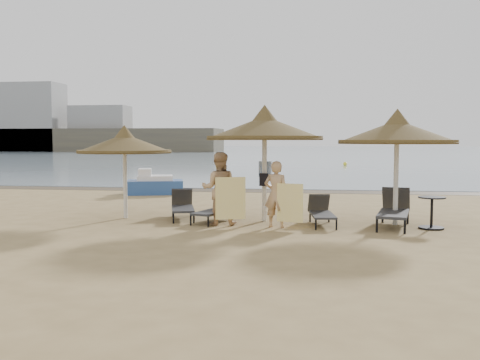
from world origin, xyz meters
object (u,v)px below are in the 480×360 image
at_px(palapa_left, 125,144).
at_px(side_table, 432,214).
at_px(lounger_near_right, 321,211).
at_px(pedal_boat, 154,184).
at_px(palapa_center, 265,129).
at_px(lounger_far_left, 183,205).
at_px(lounger_near_left, 217,209).
at_px(person_right, 276,189).
at_px(palapa_right, 397,132).
at_px(person_left, 219,183).
at_px(lounger_far_right, 394,209).

bearing_deg(palapa_left, side_table, -4.63).
relative_size(lounger_near_right, pedal_boat, 0.69).
height_order(palapa_left, palapa_center, palapa_center).
relative_size(lounger_far_left, lounger_near_left, 1.03).
bearing_deg(lounger_near_left, pedal_boat, 138.07).
bearing_deg(lounger_far_left, person_right, -39.89).
height_order(palapa_center, pedal_boat, palapa_center).
distance_m(palapa_right, person_left, 4.68).
distance_m(palapa_right, lounger_near_left, 5.03).
distance_m(palapa_right, lounger_far_left, 6.02).
distance_m(lounger_far_right, person_right, 3.05).
relative_size(palapa_center, lounger_far_right, 1.43).
bearing_deg(palapa_left, person_right, -13.12).
height_order(lounger_near_left, person_left, person_left).
height_order(palapa_center, person_left, palapa_center).
distance_m(palapa_right, person_right, 3.40).
bearing_deg(person_right, lounger_near_left, -16.21).
xyz_separation_m(palapa_left, pedal_boat, (-1.17, 6.47, -1.67)).
bearing_deg(lounger_far_right, lounger_near_left, -169.80).
bearing_deg(palapa_center, person_left, -144.09).
bearing_deg(person_right, lounger_far_left, -14.92).
height_order(palapa_right, lounger_near_left, palapa_right).
distance_m(lounger_far_left, lounger_far_right, 5.63).
height_order(lounger_far_right, pedal_boat, pedal_boat).
xyz_separation_m(lounger_far_left, lounger_far_right, (5.61, -0.54, 0.07)).
distance_m(lounger_far_right, side_table, 0.90).
xyz_separation_m(lounger_far_left, person_right, (2.68, -1.19, 0.61)).
relative_size(lounger_far_left, lounger_near_right, 1.08).
bearing_deg(person_left, palapa_left, -22.10).
distance_m(palapa_left, lounger_near_left, 3.13).
bearing_deg(palapa_left, palapa_center, -0.06).
distance_m(lounger_far_left, lounger_near_right, 3.83).
relative_size(lounger_far_right, pedal_boat, 0.89).
xyz_separation_m(palapa_left, person_left, (2.78, -0.79, -0.97)).
bearing_deg(lounger_near_right, lounger_near_left, 170.65).
relative_size(palapa_center, person_left, 1.45).
xyz_separation_m(person_left, person_right, (1.47, -0.20, -0.12)).
relative_size(palapa_left, side_table, 3.31).
bearing_deg(pedal_boat, palapa_left, -96.00).
xyz_separation_m(palapa_left, lounger_near_right, (5.36, -0.33, -1.72)).
height_order(lounger_far_left, side_table, same).
relative_size(palapa_center, palapa_right, 1.05).
bearing_deg(pedal_boat, palapa_center, -68.40).
relative_size(lounger_near_right, lounger_far_right, 0.78).
height_order(palapa_right, person_right, palapa_right).
relative_size(side_table, person_right, 0.41).
bearing_deg(palapa_left, lounger_near_right, -3.56).
height_order(palapa_left, lounger_near_left, palapa_left).
distance_m(palapa_left, pedal_boat, 6.78).
xyz_separation_m(lounger_far_right, side_table, (0.84, -0.32, -0.05)).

